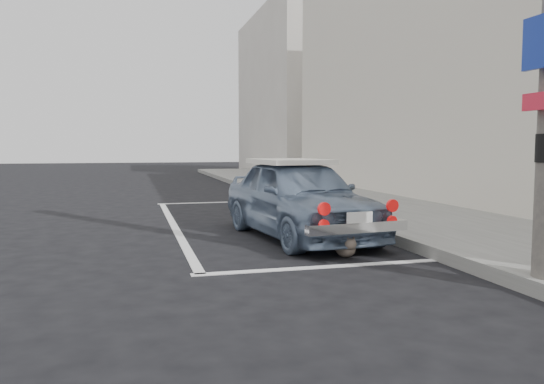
% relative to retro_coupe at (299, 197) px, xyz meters
% --- Properties ---
extents(ground, '(80.00, 80.00, 0.00)m').
position_rel_retro_coupe_xyz_m(ground, '(-0.77, -1.40, -0.59)').
color(ground, black).
rests_on(ground, ground).
extents(sidewalk, '(2.80, 40.00, 0.15)m').
position_rel_retro_coupe_xyz_m(sidewalk, '(2.43, 0.60, -0.51)').
color(sidewalk, slate).
rests_on(sidewalk, ground).
extents(shop_building, '(3.50, 18.00, 7.00)m').
position_rel_retro_coupe_xyz_m(shop_building, '(5.56, 2.60, 2.90)').
color(shop_building, beige).
rests_on(shop_building, ground).
extents(building_far, '(3.50, 10.00, 8.00)m').
position_rel_retro_coupe_xyz_m(building_far, '(5.58, 18.60, 3.41)').
color(building_far, '#BCB5AB').
rests_on(building_far, ground).
extents(pline_rear, '(3.00, 0.12, 0.01)m').
position_rel_retro_coupe_xyz_m(pline_rear, '(-0.27, -1.90, -0.58)').
color(pline_rear, silver).
rests_on(pline_rear, ground).
extents(pline_front, '(3.00, 0.12, 0.01)m').
position_rel_retro_coupe_xyz_m(pline_front, '(-0.27, 5.10, -0.58)').
color(pline_front, silver).
rests_on(pline_front, ground).
extents(pline_side, '(0.12, 7.00, 0.01)m').
position_rel_retro_coupe_xyz_m(pline_side, '(-1.67, 1.60, -0.58)').
color(pline_side, silver).
rests_on(pline_side, ground).
extents(retro_coupe, '(1.75, 3.54, 1.16)m').
position_rel_retro_coupe_xyz_m(retro_coupe, '(0.00, 0.00, 0.00)').
color(retro_coupe, slate).
rests_on(retro_coupe, ground).
extents(cat, '(0.23, 0.52, 0.28)m').
position_rel_retro_coupe_xyz_m(cat, '(0.11, -1.47, -0.46)').
color(cat, brown).
rests_on(cat, ground).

